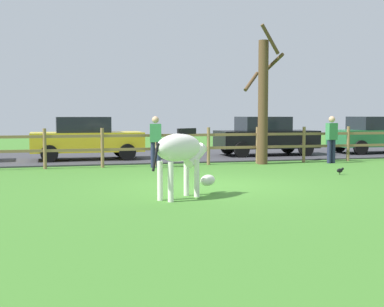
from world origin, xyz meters
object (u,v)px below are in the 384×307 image
at_px(parked_car_yellow, 86,138).
at_px(visitor_right_of_tree, 156,139).
at_px(zebra, 182,153).
at_px(bare_tree, 263,99).
at_px(parked_car_black, 265,136).
at_px(parked_car_green, 377,134).
at_px(crow_on_grass, 340,170).
at_px(visitor_left_of_tree, 332,137).

xyz_separation_m(parked_car_yellow, visitor_right_of_tree, (1.98, -3.08, 0.06)).
relative_size(zebra, parked_car_yellow, 0.41).
height_order(bare_tree, parked_car_black, bare_tree).
relative_size(parked_car_green, visitor_right_of_tree, 2.45).
distance_m(crow_on_grass, visitor_left_of_tree, 3.70).
relative_size(parked_car_green, visitor_left_of_tree, 2.45).
bearing_deg(crow_on_grass, parked_car_black, 85.21).
xyz_separation_m(parked_car_black, parked_car_yellow, (-7.15, -0.17, 0.00)).
bearing_deg(crow_on_grass, parked_car_yellow, 135.66).
xyz_separation_m(visitor_left_of_tree, visitor_right_of_tree, (-6.21, 0.11, 0.00)).
bearing_deg(bare_tree, visitor_left_of_tree, -7.24).
distance_m(crow_on_grass, parked_car_black, 6.67).
height_order(parked_car_black, visitor_left_of_tree, visitor_left_of_tree).
bearing_deg(parked_car_yellow, crow_on_grass, -44.34).
relative_size(bare_tree, parked_car_yellow, 1.16).
bearing_deg(parked_car_green, parked_car_yellow, -179.57).
height_order(visitor_left_of_tree, visitor_right_of_tree, same).
xyz_separation_m(parked_car_green, visitor_left_of_tree, (-4.10, -3.29, 0.06)).
xyz_separation_m(zebra, crow_on_grass, (5.31, 2.84, -0.80)).
bearing_deg(zebra, visitor_right_of_tree, 83.58).
height_order(parked_car_yellow, visitor_right_of_tree, visitor_right_of_tree).
bearing_deg(crow_on_grass, visitor_left_of_tree, 63.80).
bearing_deg(crow_on_grass, parked_car_green, 48.91).
bearing_deg(visitor_right_of_tree, zebra, -96.42).
height_order(parked_car_yellow, parked_car_green, same).
height_order(crow_on_grass, parked_car_yellow, parked_car_yellow).
distance_m(parked_car_yellow, parked_car_green, 12.29).
bearing_deg(visitor_right_of_tree, parked_car_black, 32.17).
bearing_deg(zebra, crow_on_grass, 28.10).
relative_size(parked_car_black, parked_car_green, 1.00).
height_order(parked_car_black, visitor_right_of_tree, visitor_right_of_tree).
distance_m(bare_tree, visitor_right_of_tree, 3.99).
distance_m(bare_tree, parked_car_black, 3.63).
relative_size(zebra, crow_on_grass, 7.71).
xyz_separation_m(parked_car_black, visitor_right_of_tree, (-5.17, -3.25, 0.06)).
relative_size(crow_on_grass, visitor_left_of_tree, 0.13).
relative_size(crow_on_grass, visitor_right_of_tree, 0.13).
relative_size(bare_tree, parked_car_black, 1.16).
height_order(parked_car_black, parked_car_yellow, same).
bearing_deg(parked_car_yellow, visitor_right_of_tree, -57.31).
relative_size(crow_on_grass, parked_car_yellow, 0.05).
relative_size(crow_on_grass, parked_car_black, 0.05).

